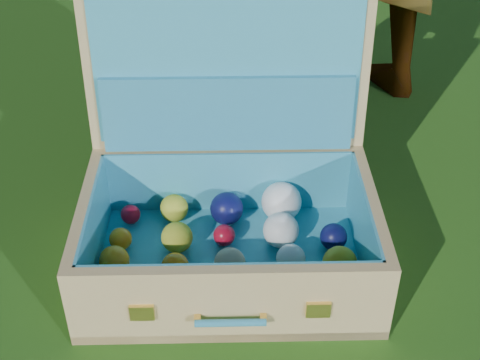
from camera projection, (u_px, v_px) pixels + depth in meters
name	position (u px, v px, depth m)	size (l,w,h in m)	color
ground	(165.00, 304.00, 1.47)	(60.00, 60.00, 0.00)	#215114
suitcase	(230.00, 186.00, 1.52)	(0.78, 0.69, 0.63)	tan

